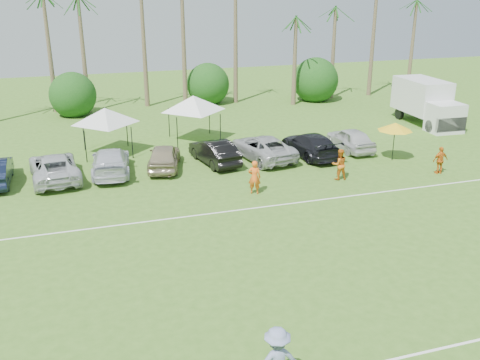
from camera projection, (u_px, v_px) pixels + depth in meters
name	position (u px, v px, depth m)	size (l,w,h in m)	color
field_lines	(257.00, 273.00, 20.52)	(80.00, 12.10, 0.01)	white
palm_tree_4	(91.00, 23.00, 43.67)	(2.40, 2.40, 8.90)	brown
palm_tree_5	(139.00, 11.00, 44.51)	(2.40, 2.40, 9.90)	brown
palm_tree_6	(186.00, 0.00, 45.34)	(2.40, 2.40, 10.90)	brown
palm_tree_8	(284.00, 19.00, 48.49)	(2.40, 2.40, 8.90)	brown
palm_tree_9	(334.00, 8.00, 49.61)	(2.40, 2.40, 9.90)	brown
bush_tree_1	(72.00, 91.00, 45.95)	(4.00, 4.00, 4.00)	brown
bush_tree_2	(208.00, 84.00, 49.36)	(4.00, 4.00, 4.00)	brown
bush_tree_3	(307.00, 78.00, 52.19)	(4.00, 4.00, 4.00)	brown
sideline_player_a	(254.00, 177.00, 28.02)	(0.66, 0.44, 1.82)	orange
sideline_player_b	(339.00, 164.00, 30.08)	(0.87, 0.68, 1.79)	orange
sideline_player_c	(440.00, 160.00, 31.05)	(0.95, 0.40, 1.63)	orange
box_truck	(427.00, 101.00, 41.76)	(2.78, 6.72, 3.41)	silver
canopy_tent_left	(105.00, 108.00, 33.94)	(4.38, 4.38, 3.55)	black
canopy_tent_right	(193.00, 96.00, 36.86)	(4.62, 4.62, 3.75)	black
market_umbrella	(395.00, 127.00, 32.98)	(2.17, 2.17, 2.41)	black
parked_car_2	(54.00, 167.00, 30.07)	(2.50, 5.42, 1.51)	silver
parked_car_3	(111.00, 161.00, 31.06)	(2.11, 5.19, 1.51)	silver
parked_car_4	(164.00, 156.00, 31.93)	(1.78, 4.42, 1.51)	tan
parked_car_5	(214.00, 152.00, 32.86)	(1.59, 4.57, 1.51)	black
parked_car_6	(263.00, 148.00, 33.69)	(2.50, 5.42, 1.51)	#AFAFB0
parked_car_7	(310.00, 145.00, 34.27)	(2.11, 5.19, 1.51)	black
parked_car_8	(350.00, 139.00, 35.53)	(1.78, 4.42, 1.51)	silver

